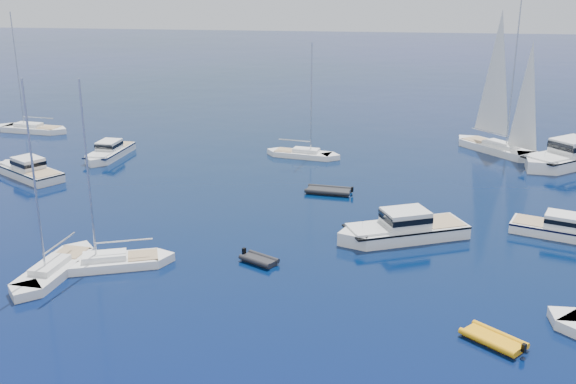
# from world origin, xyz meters

# --- Properties ---
(motor_cruiser_centre) EXTENTS (11.34, 7.53, 2.87)m
(motor_cruiser_centre) POSITION_xyz_m (5.91, 23.26, 0.00)
(motor_cruiser_centre) COLOR silver
(motor_cruiser_centre) RESTS_ON ground
(motor_cruiser_far_r) EXTENTS (9.09, 5.53, 2.29)m
(motor_cruiser_far_r) POSITION_xyz_m (18.25, 25.31, 0.00)
(motor_cruiser_far_r) COLOR white
(motor_cruiser_far_r) RESTS_ON ground
(motor_cruiser_far_l) EXTENTS (9.65, 7.84, 2.53)m
(motor_cruiser_far_l) POSITION_xyz_m (-30.17, 34.48, 0.00)
(motor_cruiser_far_l) COLOR silver
(motor_cruiser_far_l) RESTS_ON ground
(motor_cruiser_distant) EXTENTS (12.98, 11.69, 3.52)m
(motor_cruiser_distant) POSITION_xyz_m (23.69, 46.14, 0.00)
(motor_cruiser_distant) COLOR white
(motor_cruiser_distant) RESTS_ON ground
(motor_cruiser_horizon) EXTENTS (3.33, 9.04, 2.33)m
(motor_cruiser_horizon) POSITION_xyz_m (-25.06, 42.37, 0.00)
(motor_cruiser_horizon) COLOR white
(motor_cruiser_horizon) RESTS_ON ground
(sailboat_fore) EXTENTS (3.23, 9.55, 13.79)m
(sailboat_fore) POSITION_xyz_m (-17.39, 13.70, 0.00)
(sailboat_fore) COLOR silver
(sailboat_fore) RESTS_ON ground
(sailboat_mid_l) EXTENTS (9.40, 5.43, 13.45)m
(sailboat_mid_l) POSITION_xyz_m (-14.07, 15.36, 0.00)
(sailboat_mid_l) COLOR white
(sailboat_mid_l) RESTS_ON ground
(sailboat_centre) EXTENTS (8.98, 3.87, 12.80)m
(sailboat_centre) POSITION_xyz_m (-4.22, 45.45, 0.00)
(sailboat_centre) COLOR white
(sailboat_centre) RESTS_ON ground
(sailboat_sails_r) EXTENTS (10.18, 11.30, 17.79)m
(sailboat_sails_r) POSITION_xyz_m (17.03, 50.44, 0.00)
(sailboat_sails_r) COLOR white
(sailboat_sails_r) RESTS_ON ground
(sailboat_far_l) EXTENTS (10.58, 3.99, 15.16)m
(sailboat_far_l) POSITION_xyz_m (-39.38, 52.69, 0.00)
(sailboat_far_l) COLOR white
(sailboat_far_l) RESTS_ON ground
(tender_yellow) EXTENTS (4.03, 3.87, 0.95)m
(tender_yellow) POSITION_xyz_m (10.53, 8.62, 0.00)
(tender_yellow) COLOR #F19F0E
(tender_yellow) RESTS_ON ground
(tender_grey_near) EXTENTS (3.21, 2.79, 0.95)m
(tender_grey_near) POSITION_xyz_m (-4.05, 17.35, 0.00)
(tender_grey_near) COLOR black
(tender_grey_near) RESTS_ON ground
(tender_grey_far) EXTENTS (4.60, 2.83, 0.95)m
(tender_grey_far) POSITION_xyz_m (-0.47, 33.42, 0.00)
(tender_grey_far) COLOR black
(tender_grey_far) RESTS_ON ground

